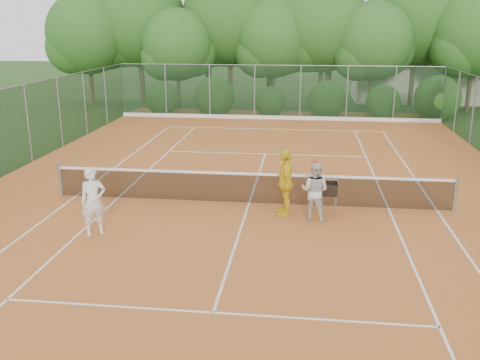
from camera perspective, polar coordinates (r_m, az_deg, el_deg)
name	(u,v)px	position (r m, az deg, el deg)	size (l,w,h in m)	color
ground	(249,204)	(16.14, 0.98, -2.57)	(120.00, 120.00, 0.00)	#254317
clay_court	(249,204)	(16.14, 0.98, -2.54)	(18.00, 36.00, 0.02)	#BB662B
club_building	(412,79)	(40.06, 17.92, 10.23)	(8.00, 5.00, 3.00)	beige
tennis_net	(249,187)	(15.98, 0.99, -0.77)	(11.97, 0.10, 1.10)	gray
player_white	(93,201)	(14.08, -15.37, -2.20)	(0.64, 0.42, 1.75)	silver
player_center_grp	(315,190)	(14.77, 7.98, -1.11)	(0.95, 0.84, 1.66)	beige
player_yellow	(285,182)	(15.00, 4.85, -0.24)	(1.11, 0.46, 1.90)	yellow
ball_hopper	(330,190)	(15.18, 9.54, -1.01)	(0.41, 0.41, 0.94)	gray
stray_ball_a	(192,136)	(25.80, -5.18, 4.70)	(0.07, 0.07, 0.07)	yellow
stray_ball_b	(285,128)	(27.91, 4.83, 5.59)	(0.07, 0.07, 0.07)	gold
stray_ball_c	(285,132)	(26.77, 4.87, 5.13)	(0.07, 0.07, 0.07)	gold
court_markings	(249,203)	(16.14, 0.98, -2.50)	(11.03, 23.83, 0.01)	white
fence_back	(277,92)	(30.46, 4.01, 9.31)	(18.07, 0.07, 3.00)	#19381E
tropical_treeline	(306,26)	(35.41, 7.02, 16.04)	(32.10, 8.49, 15.03)	brown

